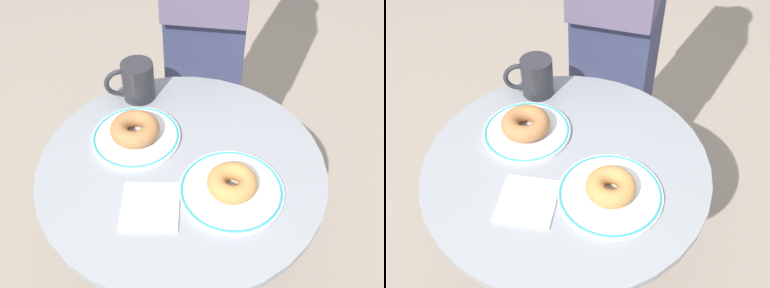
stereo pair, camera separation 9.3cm
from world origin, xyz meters
TOP-DOWN VIEW (x-y plane):
  - cafe_table at (0.00, 0.00)m, footprint 0.63×0.63m
  - plate_left at (-0.12, 0.04)m, footprint 0.20×0.20m
  - plate_right at (0.12, -0.05)m, footprint 0.22×0.22m
  - donut_cinnamon at (-0.12, 0.04)m, footprint 0.16×0.16m
  - donut_old_fashioned at (0.12, -0.05)m, footprint 0.14×0.14m
  - paper_napkin at (-0.02, -0.13)m, footprint 0.14×0.15m
  - coffee_mug at (-0.18, 0.18)m, footprint 0.11×0.09m
  - person_figure at (-0.09, 0.54)m, footprint 0.28×0.44m

SIDE VIEW (x-z plane):
  - cafe_table at x=0.00m, z-range 0.16..0.88m
  - paper_napkin at x=-0.02m, z-range 0.72..0.73m
  - plate_left at x=-0.12m, z-range 0.72..0.73m
  - plate_right at x=0.12m, z-range 0.72..0.73m
  - donut_old_fashioned at x=0.12m, z-range 0.73..0.77m
  - donut_cinnamon at x=-0.12m, z-range 0.73..0.77m
  - coffee_mug at x=-0.18m, z-range 0.72..0.82m
  - person_figure at x=-0.09m, z-range -0.01..1.64m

